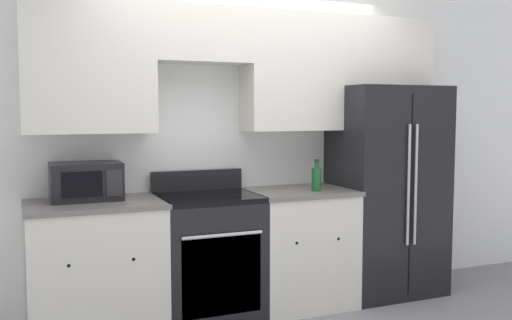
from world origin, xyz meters
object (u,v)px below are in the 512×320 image
(refrigerator, at_px, (382,189))
(oven_range, at_px, (209,256))
(microwave, at_px, (86,181))
(bottle, at_px, (317,178))

(refrigerator, bearing_deg, oven_range, -177.23)
(microwave, xyz_separation_m, bottle, (1.72, -0.22, -0.03))
(oven_range, distance_m, bottle, 1.03)
(microwave, distance_m, bottle, 1.74)
(bottle, bearing_deg, refrigerator, 14.23)
(refrigerator, height_order, bottle, refrigerator)
(oven_range, height_order, bottle, bottle)
(oven_range, distance_m, refrigerator, 1.66)
(microwave, height_order, bottle, microwave)
(refrigerator, bearing_deg, microwave, 179.25)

